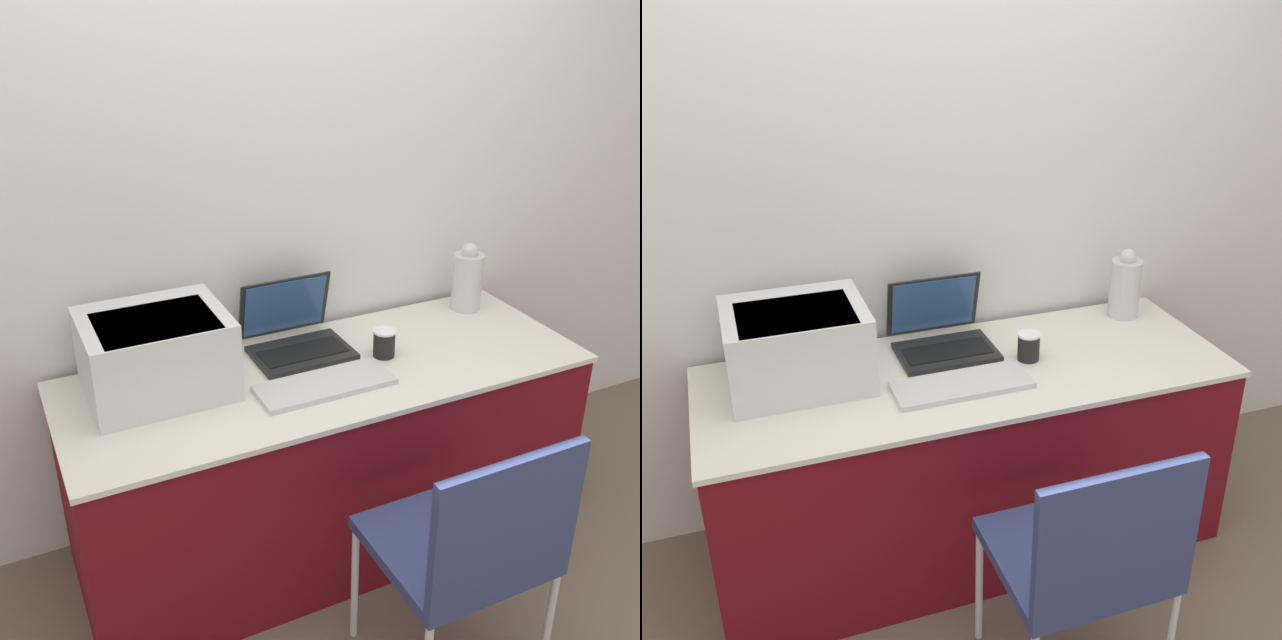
{
  "view_description": "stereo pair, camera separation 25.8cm",
  "coord_description": "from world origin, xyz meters",
  "views": [
    {
      "loc": [
        -1.02,
        -1.73,
        2.03
      ],
      "look_at": [
        -0.01,
        0.37,
        0.93
      ],
      "focal_mm": 42.0,
      "sensor_mm": 36.0,
      "label": 1
    },
    {
      "loc": [
        -0.79,
        -1.83,
        2.03
      ],
      "look_at": [
        -0.01,
        0.37,
        0.93
      ],
      "focal_mm": 42.0,
      "sensor_mm": 36.0,
      "label": 2
    }
  ],
  "objects": [
    {
      "name": "external_keyboard",
      "position": [
        -0.06,
        0.23,
        0.76
      ],
      "size": [
        0.47,
        0.18,
        0.02
      ],
      "color": "silver",
      "rests_on": "table"
    },
    {
      "name": "printer",
      "position": [
        -0.57,
        0.45,
        0.89
      ],
      "size": [
        0.46,
        0.38,
        0.27
      ],
      "color": "silver",
      "rests_on": "table"
    },
    {
      "name": "metal_pitcher",
      "position": [
        0.75,
        0.55,
        0.87
      ],
      "size": [
        0.12,
        0.12,
        0.28
      ],
      "color": "silver",
      "rests_on": "table"
    },
    {
      "name": "ground_plane",
      "position": [
        0.0,
        0.0,
        0.0
      ],
      "size": [
        14.0,
        14.0,
        0.0
      ],
      "primitive_type": "plane",
      "color": "#6B5B4C"
    },
    {
      "name": "wall_back",
      "position": [
        0.0,
        0.74,
        1.3
      ],
      "size": [
        8.0,
        0.05,
        2.6
      ],
      "color": "silver",
      "rests_on": "ground_plane"
    },
    {
      "name": "chair",
      "position": [
        0.09,
        -0.43,
        0.54
      ],
      "size": [
        0.47,
        0.45,
        0.91
      ],
      "color": "navy",
      "rests_on": "ground_plane"
    },
    {
      "name": "table",
      "position": [
        0.0,
        0.34,
        0.37
      ],
      "size": [
        1.87,
        0.69,
        0.75
      ],
      "color": "maroon",
      "rests_on": "ground_plane"
    },
    {
      "name": "laptop_left",
      "position": [
        -0.03,
        0.53,
        0.8
      ],
      "size": [
        0.36,
        0.31,
        0.25
      ],
      "color": "black",
      "rests_on": "table"
    },
    {
      "name": "coffee_cup",
      "position": [
        0.23,
        0.34,
        0.8
      ],
      "size": [
        0.08,
        0.08,
        0.1
      ],
      "color": "black",
      "rests_on": "table"
    }
  ]
}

